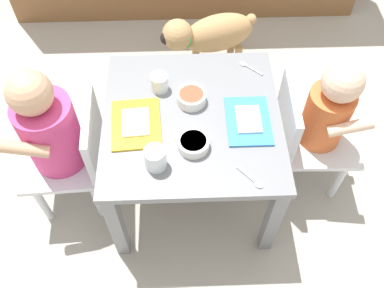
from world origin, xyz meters
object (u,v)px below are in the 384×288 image
(spoon_by_left_tray, at_px, (252,179))
(water_cup_left, at_px, (160,83))
(dining_table, at_px, (192,130))
(food_tray_left, at_px, (136,123))
(veggie_bowl_near, at_px, (193,143))
(dog, at_px, (209,34))
(water_cup_right, at_px, (155,159))
(seated_child_left, at_px, (54,132))
(seated_child_right, at_px, (322,116))
(food_tray_right, at_px, (248,120))
(spoon_by_right_tray, at_px, (249,67))
(cereal_bowl_left_side, at_px, (192,97))

(spoon_by_left_tray, bearing_deg, water_cup_left, 126.41)
(dining_table, height_order, food_tray_left, food_tray_left)
(dining_table, xyz_separation_m, veggie_bowl_near, (-0.00, -0.12, 0.09))
(dog, relative_size, water_cup_right, 6.14)
(dining_table, bearing_deg, dog, 81.30)
(seated_child_left, relative_size, water_cup_left, 11.21)
(veggie_bowl_near, bearing_deg, spoon_by_left_tray, -36.37)
(seated_child_left, bearing_deg, seated_child_right, 3.66)
(food_tray_left, height_order, veggie_bowl_near, veggie_bowl_near)
(food_tray_right, xyz_separation_m, spoon_by_left_tray, (-0.01, -0.22, -0.00))
(seated_child_left, bearing_deg, spoon_by_right_tray, 20.12)
(food_tray_right, distance_m, veggie_bowl_near, 0.20)
(dining_table, bearing_deg, spoon_by_right_tray, 46.36)
(dining_table, relative_size, veggie_bowl_near, 6.03)
(food_tray_right, bearing_deg, water_cup_left, 151.79)
(seated_child_left, relative_size, veggie_bowl_near, 6.74)
(water_cup_left, bearing_deg, food_tray_left, -116.11)
(seated_child_left, bearing_deg, water_cup_left, 23.52)
(seated_child_left, relative_size, cereal_bowl_left_side, 6.75)
(veggie_bowl_near, bearing_deg, seated_child_right, 18.81)
(seated_child_left, relative_size, water_cup_right, 9.00)
(cereal_bowl_left_side, relative_size, spoon_by_left_tray, 1.19)
(dining_table, bearing_deg, water_cup_right, -122.13)
(dining_table, distance_m, veggie_bowl_near, 0.15)
(dining_table, xyz_separation_m, cereal_bowl_left_side, (0.00, 0.07, 0.09))
(dining_table, relative_size, water_cup_left, 10.03)
(cereal_bowl_left_side, xyz_separation_m, spoon_by_left_tray, (0.17, -0.31, -0.02))
(dining_table, relative_size, water_cup_right, 8.05)
(spoon_by_right_tray, bearing_deg, spoon_by_left_tray, -95.16)
(food_tray_right, xyz_separation_m, veggie_bowl_near, (-0.18, -0.09, 0.01))
(water_cup_left, bearing_deg, seated_child_left, -156.48)
(seated_child_right, bearing_deg, cereal_bowl_left_side, 175.89)
(seated_child_right, height_order, spoon_by_right_tray, seated_child_right)
(seated_child_right, xyz_separation_m, food_tray_left, (-0.63, -0.06, 0.06))
(dog, relative_size, food_tray_left, 2.13)
(dining_table, xyz_separation_m, food_tray_left, (-0.18, -0.02, 0.08))
(food_tray_right, bearing_deg, dog, 96.46)
(spoon_by_right_tray, bearing_deg, seated_child_left, -159.88)
(cereal_bowl_left_side, bearing_deg, veggie_bowl_near, -90.56)
(water_cup_left, bearing_deg, dog, 68.95)
(veggie_bowl_near, distance_m, spoon_by_right_tray, 0.40)
(food_tray_right, bearing_deg, veggie_bowl_near, -152.71)
(seated_child_left, distance_m, food_tray_right, 0.63)
(food_tray_left, distance_m, spoon_by_right_tray, 0.46)
(water_cup_left, bearing_deg, dining_table, -50.62)
(dog, distance_m, water_cup_right, 0.91)
(dining_table, relative_size, food_tray_right, 2.97)
(dog, relative_size, cereal_bowl_left_side, 4.61)
(water_cup_right, bearing_deg, dining_table, 57.87)
(spoon_by_right_tray, bearing_deg, cereal_bowl_left_side, -143.74)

